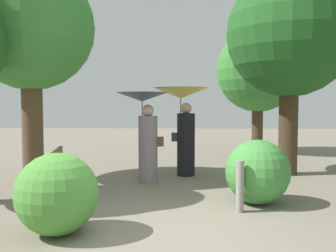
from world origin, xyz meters
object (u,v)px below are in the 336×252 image
object	(u,v)px
person_left	(145,123)
park_bench	(65,169)
tree_far_back	(290,22)
tree_near_right	(258,63)
person_right	(183,113)
tree_near_left	(30,14)
path_marker_post	(240,186)

from	to	relation	value
person_left	park_bench	xyz separation A→B (m)	(-1.31, -1.30, -0.74)
tree_far_back	tree_near_right	bearing A→B (deg)	88.46
person_right	tree_near_left	world-z (taller)	tree_near_left
tree_near_left	path_marker_post	xyz separation A→B (m)	(4.05, -2.19, -3.14)
path_marker_post	person_left	bearing A→B (deg)	128.03
tree_near_left	path_marker_post	size ratio (longest dim) A/B	6.57
tree_near_left	tree_near_right	distance (m)	7.46
park_bench	tree_near_left	size ratio (longest dim) A/B	0.30
person_left	tree_near_right	bearing A→B (deg)	-30.07
park_bench	tree_far_back	size ratio (longest dim) A/B	0.30
park_bench	tree_far_back	world-z (taller)	tree_far_back
park_bench	tree_near_right	size ratio (longest dim) A/B	0.34
person_right	park_bench	distance (m)	3.10
person_right	tree_near_left	xyz separation A→B (m)	(-3.22, -0.68, 2.09)
person_right	park_bench	world-z (taller)	person_right
tree_near_right	path_marker_post	xyz separation A→B (m)	(-1.72, -6.88, -2.60)
park_bench	tree_near_left	distance (m)	3.51
person_right	tree_near_right	xyz separation A→B (m)	(2.56, 4.02, 1.56)
person_right	park_bench	xyz separation A→B (m)	(-2.10, -2.08, -0.93)
tree_near_left	path_marker_post	bearing A→B (deg)	-28.34
tree_near_left	tree_near_right	xyz separation A→B (m)	(5.77, 4.69, -0.53)
person_right	tree_far_back	size ratio (longest dim) A/B	0.38
person_right	tree_near_left	distance (m)	3.89
tree_near_right	path_marker_post	bearing A→B (deg)	-104.04
person_right	tree_near_right	bearing A→B (deg)	-27.64
park_bench	tree_near_right	distance (m)	8.06
person_left	park_bench	size ratio (longest dim) A/B	1.21
park_bench	tree_far_back	bearing A→B (deg)	-73.70
person_left	park_bench	bearing A→B (deg)	139.68
park_bench	person_left	bearing A→B (deg)	-55.36
tree_near_left	tree_far_back	xyz separation A→B (m)	(5.67, 0.87, -0.01)
person_left	tree_near_left	world-z (taller)	tree_near_left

